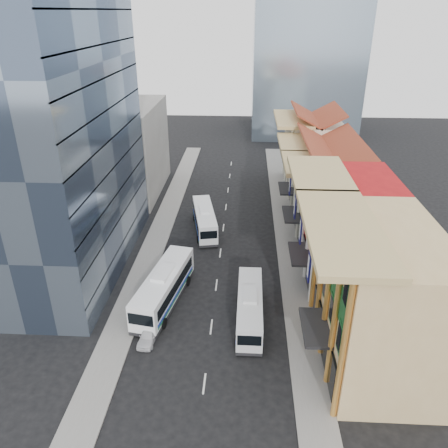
# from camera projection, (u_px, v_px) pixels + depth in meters

# --- Properties ---
(ground) EXTENTS (200.00, 200.00, 0.00)m
(ground) POSITION_uv_depth(u_px,v_px,m) (203.00, 393.00, 34.06)
(ground) COLOR black
(ground) RESTS_ON ground
(sidewalk_right) EXTENTS (3.00, 90.00, 0.15)m
(sidewalk_right) POSITION_uv_depth(u_px,v_px,m) (290.00, 254.00, 53.35)
(sidewalk_right) COLOR slate
(sidewalk_right) RESTS_ON ground
(sidewalk_left) EXTENTS (3.00, 90.00, 0.15)m
(sidewalk_left) POSITION_uv_depth(u_px,v_px,m) (152.00, 251.00, 54.16)
(sidewalk_left) COLOR slate
(sidewalk_left) RESTS_ON ground
(shophouse_tan) EXTENTS (8.00, 14.00, 12.00)m
(shophouse_tan) POSITION_uv_depth(u_px,v_px,m) (380.00, 298.00, 35.23)
(shophouse_tan) COLOR tan
(shophouse_tan) RESTS_ON ground
(shophouse_red) EXTENTS (8.00, 10.00, 12.00)m
(shophouse_red) POSITION_uv_depth(u_px,v_px,m) (350.00, 231.00, 45.99)
(shophouse_red) COLOR #AF1315
(shophouse_red) RESTS_ON ground
(shophouse_cream_near) EXTENTS (8.00, 9.00, 10.00)m
(shophouse_cream_near) POSITION_uv_depth(u_px,v_px,m) (333.00, 204.00, 54.95)
(shophouse_cream_near) COLOR beige
(shophouse_cream_near) RESTS_ON ground
(shophouse_cream_mid) EXTENTS (8.00, 9.00, 10.00)m
(shophouse_cream_mid) POSITION_uv_depth(u_px,v_px,m) (322.00, 179.00, 63.02)
(shophouse_cream_mid) COLOR beige
(shophouse_cream_mid) RESTS_ON ground
(shophouse_cream_far) EXTENTS (8.00, 12.00, 11.00)m
(shophouse_cream_far) POSITION_uv_depth(u_px,v_px,m) (313.00, 154.00, 72.21)
(shophouse_cream_far) COLOR beige
(shophouse_cream_far) RESTS_ON ground
(office_tower) EXTENTS (12.00, 26.00, 30.00)m
(office_tower) POSITION_uv_depth(u_px,v_px,m) (55.00, 138.00, 45.31)
(office_tower) COLOR #404E65
(office_tower) RESTS_ON ground
(office_block_far) EXTENTS (10.00, 18.00, 14.00)m
(office_block_far) POSITION_uv_depth(u_px,v_px,m) (128.00, 149.00, 69.41)
(office_block_far) COLOR gray
(office_block_far) RESTS_ON ground
(bus_left_near) EXTENTS (4.83, 12.03, 3.76)m
(bus_left_near) POSITION_uv_depth(u_px,v_px,m) (164.00, 287.00, 43.90)
(bus_left_near) COLOR white
(bus_left_near) RESTS_ON ground
(bus_left_far) EXTENTS (4.42, 10.79, 3.37)m
(bus_left_far) POSITION_uv_depth(u_px,v_px,m) (205.00, 219.00, 58.58)
(bus_left_far) COLOR white
(bus_left_far) RESTS_ON ground
(bus_right) EXTENTS (2.44, 10.15, 3.25)m
(bus_right) POSITION_uv_depth(u_px,v_px,m) (250.00, 307.00, 41.33)
(bus_right) COLOR silver
(bus_right) RESTS_ON ground
(sedan_left) EXTENTS (1.73, 3.64, 1.20)m
(sedan_left) POSITION_uv_depth(u_px,v_px,m) (148.00, 335.00, 39.29)
(sedan_left) COLOR silver
(sedan_left) RESTS_ON ground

